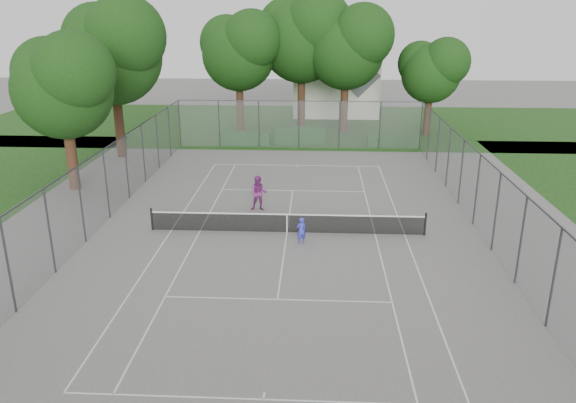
{
  "coord_description": "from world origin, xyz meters",
  "views": [
    {
      "loc": [
        1.3,
        -24.35,
        9.97
      ],
      "look_at": [
        0.0,
        1.0,
        1.2
      ],
      "focal_mm": 35.0,
      "sensor_mm": 36.0,
      "label": 1
    }
  ],
  "objects_px": {
    "tennis_net": "(287,222)",
    "woman_player": "(259,193)",
    "house": "(336,72)",
    "girl_player": "(301,230)"
  },
  "relations": [
    {
      "from": "house",
      "to": "girl_player",
      "type": "distance_m",
      "value": 32.92
    },
    {
      "from": "tennis_net",
      "to": "woman_player",
      "type": "height_order",
      "value": "woman_player"
    },
    {
      "from": "house",
      "to": "tennis_net",
      "type": "bearing_deg",
      "value": -95.68
    },
    {
      "from": "tennis_net",
      "to": "woman_player",
      "type": "xyz_separation_m",
      "value": [
        -1.61,
        3.04,
        0.41
      ]
    },
    {
      "from": "tennis_net",
      "to": "girl_player",
      "type": "bearing_deg",
      "value": -59.6
    },
    {
      "from": "tennis_net",
      "to": "woman_player",
      "type": "distance_m",
      "value": 3.47
    },
    {
      "from": "house",
      "to": "woman_player",
      "type": "relative_size",
      "value": 5.47
    },
    {
      "from": "tennis_net",
      "to": "woman_player",
      "type": "relative_size",
      "value": 6.99
    },
    {
      "from": "girl_player",
      "to": "woman_player",
      "type": "height_order",
      "value": "woman_player"
    },
    {
      "from": "house",
      "to": "girl_player",
      "type": "xyz_separation_m",
      "value": [
        -2.42,
        -32.65,
        -3.45
      ]
    }
  ]
}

